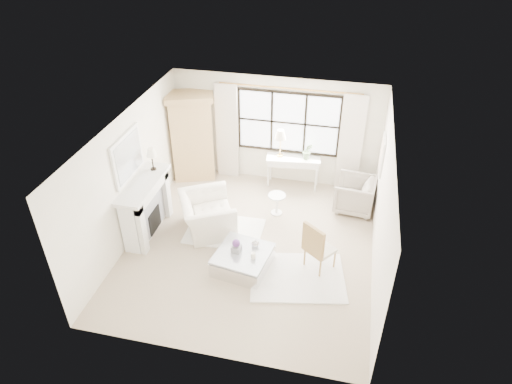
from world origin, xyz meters
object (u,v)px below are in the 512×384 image
at_px(club_armchair, 207,214).
at_px(coffee_table, 243,260).
at_px(armoire, 192,136).
at_px(console_table, 293,172).

xyz_separation_m(club_armchair, coffee_table, (1.04, -1.00, -0.22)).
height_order(armoire, console_table, armoire).
relative_size(armoire, console_table, 1.67).
distance_m(armoire, console_table, 2.63).
relative_size(console_table, coffee_table, 1.17).
bearing_deg(coffee_table, armoire, 132.90).
distance_m(armoire, coffee_table, 3.81).
bearing_deg(coffee_table, club_armchair, 145.37).
relative_size(club_armchair, coffee_table, 1.07).
distance_m(armoire, club_armchair, 2.41).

